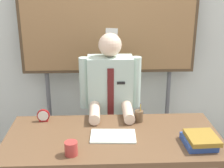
{
  "coord_description": "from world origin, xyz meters",
  "views": [
    {
      "loc": [
        -0.09,
        -2.0,
        1.83
      ],
      "look_at": [
        0.0,
        0.17,
        1.07
      ],
      "focal_mm": 48.37,
      "sensor_mm": 36.0,
      "label": 1
    }
  ],
  "objects_px": {
    "desk_clock": "(43,116)",
    "bulletin_board": "(109,16)",
    "desk": "(113,146)",
    "coffee_mug": "(71,148)",
    "book_stack": "(200,140)",
    "pen_holder": "(139,116)",
    "person": "(110,113)",
    "open_notebook": "(114,136)"
  },
  "relations": [
    {
      "from": "desk",
      "to": "open_notebook",
      "type": "bearing_deg",
      "value": -80.93
    },
    {
      "from": "bulletin_board",
      "to": "pen_holder",
      "type": "bearing_deg",
      "value": -72.91
    },
    {
      "from": "bulletin_board",
      "to": "desk_clock",
      "type": "xyz_separation_m",
      "value": [
        -0.56,
        -0.69,
        -0.72
      ]
    },
    {
      "from": "person",
      "to": "book_stack",
      "type": "bearing_deg",
      "value": -49.95
    },
    {
      "from": "person",
      "to": "desk_clock",
      "type": "bearing_deg",
      "value": -152.69
    },
    {
      "from": "book_stack",
      "to": "pen_holder",
      "type": "distance_m",
      "value": 0.55
    },
    {
      "from": "open_notebook",
      "to": "coffee_mug",
      "type": "relative_size",
      "value": 3.51
    },
    {
      "from": "person",
      "to": "open_notebook",
      "type": "relative_size",
      "value": 4.18
    },
    {
      "from": "coffee_mug",
      "to": "pen_holder",
      "type": "height_order",
      "value": "pen_holder"
    },
    {
      "from": "person",
      "to": "pen_holder",
      "type": "height_order",
      "value": "person"
    },
    {
      "from": "open_notebook",
      "to": "desk_clock",
      "type": "height_order",
      "value": "desk_clock"
    },
    {
      "from": "bulletin_board",
      "to": "coffee_mug",
      "type": "bearing_deg",
      "value": -103.57
    },
    {
      "from": "person",
      "to": "coffee_mug",
      "type": "relative_size",
      "value": 14.7
    },
    {
      "from": "coffee_mug",
      "to": "desk_clock",
      "type": "bearing_deg",
      "value": 117.81
    },
    {
      "from": "desk",
      "to": "open_notebook",
      "type": "relative_size",
      "value": 4.83
    },
    {
      "from": "person",
      "to": "pen_holder",
      "type": "distance_m",
      "value": 0.42
    },
    {
      "from": "open_notebook",
      "to": "desk",
      "type": "bearing_deg",
      "value": 99.07
    },
    {
      "from": "bulletin_board",
      "to": "coffee_mug",
      "type": "distance_m",
      "value": 1.43
    },
    {
      "from": "book_stack",
      "to": "coffee_mug",
      "type": "bearing_deg",
      "value": -174.61
    },
    {
      "from": "coffee_mug",
      "to": "pen_holder",
      "type": "relative_size",
      "value": 0.59
    },
    {
      "from": "book_stack",
      "to": "pen_holder",
      "type": "bearing_deg",
      "value": 134.3
    },
    {
      "from": "person",
      "to": "book_stack",
      "type": "relative_size",
      "value": 5.54
    },
    {
      "from": "open_notebook",
      "to": "person",
      "type": "bearing_deg",
      "value": 90.32
    },
    {
      "from": "book_stack",
      "to": "pen_holder",
      "type": "xyz_separation_m",
      "value": [
        -0.38,
        0.39,
        0.01
      ]
    },
    {
      "from": "coffee_mug",
      "to": "pen_holder",
      "type": "distance_m",
      "value": 0.7
    },
    {
      "from": "open_notebook",
      "to": "desk_clock",
      "type": "distance_m",
      "value": 0.63
    },
    {
      "from": "desk",
      "to": "coffee_mug",
      "type": "xyz_separation_m",
      "value": [
        -0.29,
        -0.25,
        0.14
      ]
    },
    {
      "from": "person",
      "to": "book_stack",
      "type": "distance_m",
      "value": 0.95
    },
    {
      "from": "desk",
      "to": "bulletin_board",
      "type": "relative_size",
      "value": 0.77
    },
    {
      "from": "desk",
      "to": "person",
      "type": "relative_size",
      "value": 1.15
    },
    {
      "from": "desk_clock",
      "to": "bulletin_board",
      "type": "bearing_deg",
      "value": 50.7
    },
    {
      "from": "bulletin_board",
      "to": "person",
      "type": "bearing_deg",
      "value": -90.02
    },
    {
      "from": "desk",
      "to": "book_stack",
      "type": "distance_m",
      "value": 0.64
    },
    {
      "from": "book_stack",
      "to": "coffee_mug",
      "type": "height_order",
      "value": "coffee_mug"
    },
    {
      "from": "bulletin_board",
      "to": "open_notebook",
      "type": "relative_size",
      "value": 6.28
    },
    {
      "from": "desk",
      "to": "bulletin_board",
      "type": "height_order",
      "value": "bulletin_board"
    },
    {
      "from": "open_notebook",
      "to": "desk_clock",
      "type": "relative_size",
      "value": 3.22
    },
    {
      "from": "bulletin_board",
      "to": "book_stack",
      "type": "bearing_deg",
      "value": -61.53
    },
    {
      "from": "person",
      "to": "pen_holder",
      "type": "xyz_separation_m",
      "value": [
        0.22,
        -0.33,
        0.12
      ]
    },
    {
      "from": "desk",
      "to": "bulletin_board",
      "type": "distance_m",
      "value": 1.28
    },
    {
      "from": "book_stack",
      "to": "bulletin_board",
      "type": "bearing_deg",
      "value": 118.47
    },
    {
      "from": "bulletin_board",
      "to": "pen_holder",
      "type": "height_order",
      "value": "bulletin_board"
    }
  ]
}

